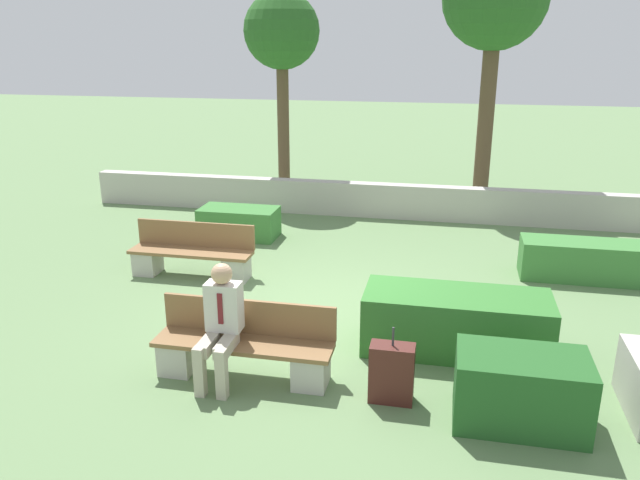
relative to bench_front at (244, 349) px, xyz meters
The scene contains 12 objects.
ground_plane 1.86m from the bench_front, 72.81° to the left, with size 60.00×60.00×0.00m, color #607F51.
perimeter_wall 6.81m from the bench_front, 85.45° to the left, with size 12.38×0.30×0.71m.
bench_front is the anchor object (origin of this frame).
bench_left_side 3.30m from the bench_front, 122.84° to the left, with size 1.95×0.48×0.83m.
person_seated_man 0.48m from the bench_front, 145.99° to the right, with size 0.38×0.64×1.32m.
hedge_block_near_left 2.52m from the bench_front, 25.45° to the left, with size 2.18×0.87×0.73m.
hedge_block_near_right 2.91m from the bench_front, ahead, with size 1.25×0.75×0.72m.
hedge_block_mid_left 5.16m from the bench_front, 109.61° to the left, with size 1.45×0.73×0.56m.
hedge_block_mid_right 5.74m from the bench_front, 42.77° to the left, with size 1.88×0.66×0.60m.
suitcase 1.65m from the bench_front, ahead, with size 0.45×0.24×0.83m.
tree_leftmost 8.92m from the bench_front, 101.97° to the left, with size 1.68×1.68×4.59m.
tree_center_left 9.75m from the bench_front, 71.66° to the left, with size 2.21×2.21×5.53m.
Camera 1 is at (1.55, -7.60, 3.58)m, focal length 35.00 mm.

